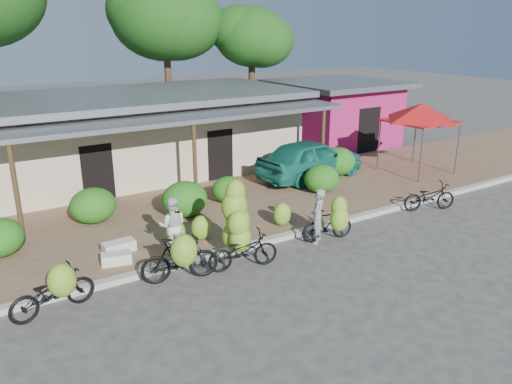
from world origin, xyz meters
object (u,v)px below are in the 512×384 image
tree_near_right (248,35)px  bike_left (180,258)px  bike_right (331,222)px  bystander (172,226)px  red_canopy (421,112)px  bike_center (239,233)px  bike_far_right (429,197)px  sack_far (117,258)px  bike_far_left (54,291)px  teal_van (310,159)px  tree_center_right (160,15)px  sack_near (119,247)px  vendor (318,216)px

tree_near_right → bike_left: (-10.08, -13.42, -4.83)m
bike_right → bystander: (-4.17, 1.50, 0.27)m
red_canopy → bike_center: size_ratio=1.58×
bike_left → bystander: size_ratio=1.24×
bike_far_right → bystander: size_ratio=1.22×
tree_near_right → bystander: bearing=-128.8°
sack_far → bike_far_left: bearing=-140.5°
bike_left → teal_van: 9.32m
tree_center_right → sack_near: (-6.89, -13.16, -6.22)m
bike_far_left → bystander: (3.28, 1.27, 0.34)m
bike_far_left → bystander: size_ratio=1.24×
tree_center_right → bike_far_right: tree_center_right is taller
sack_near → sack_far: (-0.27, -0.65, -0.01)m
bike_left → vendor: 4.28m
tree_near_right → red_canopy: bearing=-78.2°
tree_center_right → bike_right: tree_center_right is taller
bystander → bike_far_right: bearing=-162.0°
tree_center_right → sack_near: tree_center_right is taller
bike_left → tree_center_right: bearing=-8.3°
tree_near_right → red_canopy: (2.10, -10.03, -2.88)m
vendor → bike_center: bearing=-39.4°
bike_center → bystander: size_ratio=1.40×
tree_center_right → bike_left: size_ratio=4.38×
tree_near_right → vendor: size_ratio=4.38×
red_canopy → teal_van: bearing=159.5°
vendor → teal_van: (3.59, 4.90, 0.11)m
red_canopy → tree_center_right: bearing=116.9°
bike_center → tree_center_right: bearing=-4.3°
tree_center_right → bystander: 16.12m
sack_far → bike_center: bearing=-28.5°
bike_far_left → sack_far: bike_far_left is taller
tree_center_right → sack_near: bearing=-117.6°
bike_far_right → sack_far: size_ratio=2.57×
bike_right → red_canopy: bearing=-53.7°
tree_center_right → bike_right: (-1.50, -15.51, -5.85)m
red_canopy → bike_far_left: (-15.05, -3.25, -2.04)m
bike_far_right → sack_far: (-10.22, 1.42, -0.22)m
tree_center_right → bystander: size_ratio=5.45×
sack_far → bystander: 1.64m
tree_center_right → vendor: bearing=-96.7°
tree_center_right → sack_far: (-7.16, -13.81, -6.23)m
tree_center_right → teal_van: bearing=-80.3°
red_canopy → bike_far_right: (-3.04, -3.19, -2.13)m
tree_near_right → bike_far_left: (-12.95, -13.28, -4.92)m
sack_far → bike_right: bearing=-16.7°
bike_right → bystander: bystander is taller
bike_left → tree_near_right: bearing=-23.7°
bike_left → bike_center: 1.71m
tree_center_right → bike_far_left: 18.67m
bike_center → sack_near: 3.35m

